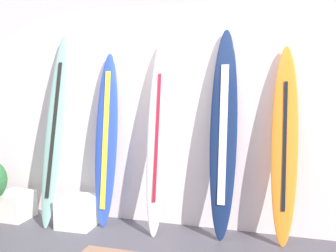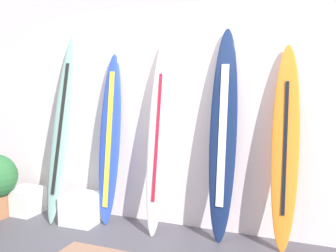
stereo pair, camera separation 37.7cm
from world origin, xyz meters
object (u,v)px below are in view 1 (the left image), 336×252
display_block_left (78,211)px  surfboard_navy (223,136)px  surfboard_ivory (158,137)px  display_block_center (15,205)px  surfboard_sunset (285,146)px  surfboard_seafoam (55,129)px  surfboard_cobalt (106,140)px

display_block_left → surfboard_navy: bearing=5.7°
surfboard_ivory → display_block_center: surfboard_ivory is taller
surfboard_navy → surfboard_sunset: size_ratio=1.10×
surfboard_ivory → surfboard_navy: size_ratio=0.96×
surfboard_seafoam → surfboard_sunset: 2.54m
surfboard_sunset → surfboard_seafoam: bearing=-177.1°
surfboard_navy → display_block_left: 1.88m
surfboard_cobalt → surfboard_ivory: bearing=-4.4°
surfboard_ivory → surfboard_seafoam: bearing=-177.2°
surfboard_navy → surfboard_cobalt: bearing=-179.6°
display_block_center → surfboard_ivory: bearing=3.1°
surfboard_seafoam → display_block_left: (0.30, -0.05, -0.94)m
surfboard_cobalt → surfboard_navy: (1.33, 0.01, 0.09)m
display_block_center → surfboard_navy: bearing=3.6°
surfboard_seafoam → display_block_center: 1.11m
surfboard_cobalt → surfboard_navy: size_ratio=0.90×
display_block_center → surfboard_sunset: bearing=3.1°
surfboard_cobalt → surfboard_ivory: surfboard_ivory is taller
surfboard_ivory → surfboard_sunset: 1.31m
surfboard_cobalt → surfboard_sunset: 1.94m
surfboard_seafoam → display_block_center: surfboard_seafoam is taller
surfboard_sunset → display_block_center: surfboard_sunset is taller
surfboard_ivory → display_block_left: (-0.93, -0.11, -0.88)m
display_block_left → display_block_center: 0.86m
surfboard_sunset → surfboard_ivory: bearing=-177.0°
surfboard_sunset → display_block_left: (-2.24, -0.17, -0.83)m
surfboard_navy → display_block_left: (-1.63, -0.16, -0.92)m
surfboard_cobalt → display_block_left: surfboard_cobalt is taller
surfboard_seafoam → display_block_left: surfboard_seafoam is taller
surfboard_ivory → display_block_left: surfboard_ivory is taller
surfboard_navy → surfboard_ivory: bearing=-175.3°
surfboard_seafoam → surfboard_sunset: size_ratio=1.11×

